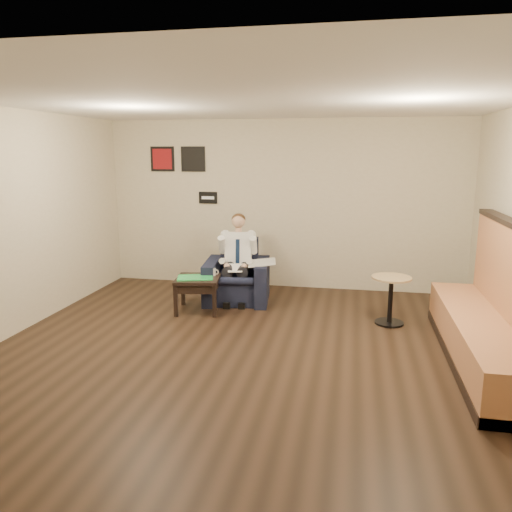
% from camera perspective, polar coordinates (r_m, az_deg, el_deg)
% --- Properties ---
extents(ground, '(6.00, 6.00, 0.00)m').
position_cam_1_polar(ground, '(5.84, -1.22, -11.04)').
color(ground, black).
rests_on(ground, ground).
extents(wall_back, '(6.00, 0.02, 2.80)m').
position_cam_1_polar(wall_back, '(8.39, 3.14, 5.85)').
color(wall_back, beige).
rests_on(wall_back, ground).
extents(wall_front, '(6.00, 0.02, 2.80)m').
position_cam_1_polar(wall_front, '(2.68, -15.25, -7.51)').
color(wall_front, beige).
rests_on(wall_front, ground).
extents(wall_left, '(0.02, 6.00, 2.80)m').
position_cam_1_polar(wall_left, '(6.76, -27.01, 3.14)').
color(wall_left, beige).
rests_on(wall_left, ground).
extents(ceiling, '(6.00, 6.00, 0.02)m').
position_cam_1_polar(ceiling, '(5.41, -1.35, 17.44)').
color(ceiling, white).
rests_on(ceiling, wall_back).
extents(seating_sign, '(0.32, 0.02, 0.20)m').
position_cam_1_polar(seating_sign, '(8.64, -5.50, 6.65)').
color(seating_sign, black).
rests_on(seating_sign, wall_back).
extents(art_print_left, '(0.42, 0.03, 0.42)m').
position_cam_1_polar(art_print_left, '(8.87, -10.64, 10.84)').
color(art_print_left, maroon).
rests_on(art_print_left, wall_back).
extents(art_print_right, '(0.42, 0.03, 0.42)m').
position_cam_1_polar(art_print_right, '(8.68, -7.20, 10.93)').
color(art_print_right, black).
rests_on(art_print_right, wall_back).
extents(armchair, '(1.07, 1.07, 0.93)m').
position_cam_1_polar(armchair, '(7.69, -2.17, -1.76)').
color(armchair, black).
rests_on(armchair, ground).
extents(seated_man, '(0.71, 0.98, 1.27)m').
position_cam_1_polar(seated_man, '(7.54, -2.28, -0.70)').
color(seated_man, white).
rests_on(seated_man, armchair).
extents(lap_papers, '(0.27, 0.34, 0.01)m').
position_cam_1_polar(lap_papers, '(7.45, -2.36, -1.37)').
color(lap_papers, white).
rests_on(lap_papers, seated_man).
extents(newspaper, '(0.49, 0.57, 0.01)m').
position_cam_1_polar(newspaper, '(7.52, 0.69, -0.75)').
color(newspaper, silver).
rests_on(newspaper, armchair).
extents(side_table, '(0.69, 0.69, 0.50)m').
position_cam_1_polar(side_table, '(7.29, -6.63, -4.36)').
color(side_table, black).
rests_on(side_table, ground).
extents(green_folder, '(0.58, 0.48, 0.01)m').
position_cam_1_polar(green_folder, '(7.20, -6.97, -2.44)').
color(green_folder, green).
rests_on(green_folder, side_table).
extents(coffee_mug, '(0.10, 0.10, 0.11)m').
position_cam_1_polar(coffee_mug, '(7.31, -4.98, -1.82)').
color(coffee_mug, white).
rests_on(coffee_mug, side_table).
extents(smartphone, '(0.16, 0.08, 0.01)m').
position_cam_1_polar(smartphone, '(7.38, -6.04, -2.08)').
color(smartphone, black).
rests_on(smartphone, side_table).
extents(banquette, '(0.70, 2.95, 1.51)m').
position_cam_1_polar(banquette, '(5.90, 24.81, -4.18)').
color(banquette, '#B47145').
rests_on(banquette, ground).
extents(cafe_table, '(0.55, 0.55, 0.65)m').
position_cam_1_polar(cafe_table, '(6.92, 15.10, -4.92)').
color(cafe_table, tan).
rests_on(cafe_table, ground).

